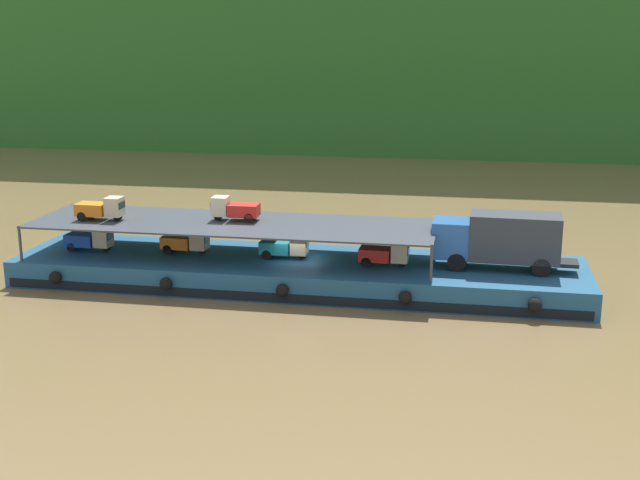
{
  "coord_description": "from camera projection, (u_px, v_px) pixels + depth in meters",
  "views": [
    {
      "loc": [
        9.48,
        -44.05,
        14.06
      ],
      "look_at": [
        1.31,
        0.0,
        2.7
      ],
      "focal_mm": 45.98,
      "sensor_mm": 36.0,
      "label": 1
    }
  ],
  "objects": [
    {
      "name": "mini_truck_upper_stern",
      "position": [
        101.0,
        208.0,
        47.38
      ],
      "size": [
        2.74,
        1.2,
        1.38
      ],
      "color": "orange",
      "rests_on": "cargo_rack"
    },
    {
      "name": "mini_truck_lower_mid",
      "position": [
        285.0,
        246.0,
        46.87
      ],
      "size": [
        2.74,
        1.2,
        1.38
      ],
      "color": "teal",
      "rests_on": "cargo_barge"
    },
    {
      "name": "mini_truck_lower_stern",
      "position": [
        90.0,
        239.0,
        48.54
      ],
      "size": [
        2.76,
        1.23,
        1.38
      ],
      "color": "#1E47B7",
      "rests_on": "cargo_barge"
    },
    {
      "name": "cargo_rack",
      "position": [
        233.0,
        224.0,
        46.94
      ],
      "size": [
        23.23,
        6.5,
        2.0
      ],
      "color": "#383D47",
      "rests_on": "cargo_barge"
    },
    {
      "name": "mini_truck_upper_mid",
      "position": [
        234.0,
        209.0,
        47.27
      ],
      "size": [
        2.77,
        1.25,
        1.38
      ],
      "color": "red",
      "rests_on": "cargo_rack"
    },
    {
      "name": "mini_truck_lower_aft",
      "position": [
        186.0,
        241.0,
        47.96
      ],
      "size": [
        2.77,
        1.26,
        1.38
      ],
      "color": "orange",
      "rests_on": "cargo_barge"
    },
    {
      "name": "mini_truck_lower_fore",
      "position": [
        385.0,
        254.0,
        45.33
      ],
      "size": [
        2.77,
        1.25,
        1.38
      ],
      "color": "red",
      "rests_on": "cargo_barge"
    },
    {
      "name": "cargo_barge",
      "position": [
        297.0,
        272.0,
        46.9
      ],
      "size": [
        32.43,
        7.86,
        1.5
      ],
      "color": "navy",
      "rests_on": "ground"
    },
    {
      "name": "covered_lorry",
      "position": [
        500.0,
        239.0,
        44.46
      ],
      "size": [
        7.91,
        2.49,
        3.1
      ],
      "color": "#285BA3",
      "rests_on": "cargo_barge"
    },
    {
      "name": "ground_plane",
      "position": [
        298.0,
        284.0,
        47.12
      ],
      "size": [
        400.0,
        400.0,
        0.0
      ],
      "primitive_type": "plane",
      "color": "brown"
    }
  ]
}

